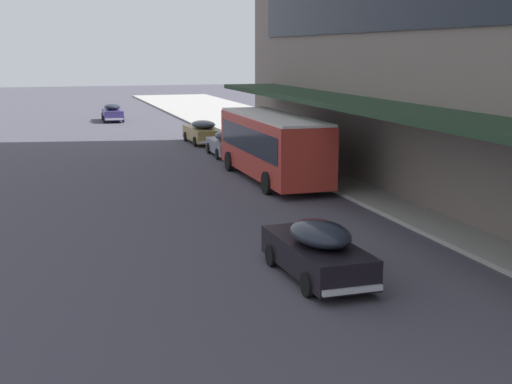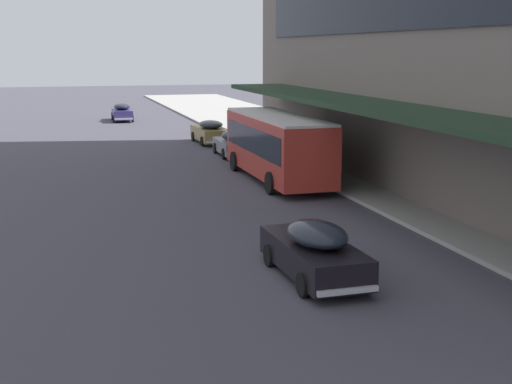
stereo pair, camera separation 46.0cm
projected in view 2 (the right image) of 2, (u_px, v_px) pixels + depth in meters
name	position (u px, v px, depth m)	size (l,w,h in m)	color
transit_bus_kerbside_front	(277.00, 143.00, 33.83)	(2.77, 9.89, 3.14)	#B33227
sedan_far_back	(315.00, 251.00, 19.44)	(1.91, 4.70, 1.62)	black
sedan_oncoming_rear	(122.00, 112.00, 62.79)	(1.89, 4.65, 1.58)	navy
sedan_second_near	(210.00, 132.00, 47.73)	(1.95, 4.79, 1.55)	olive
sedan_lead_near	(235.00, 143.00, 42.01)	(2.07, 4.32, 1.54)	gray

